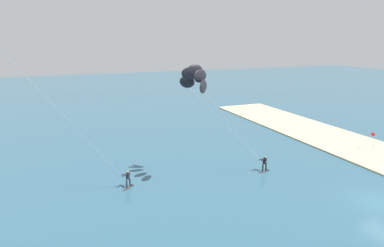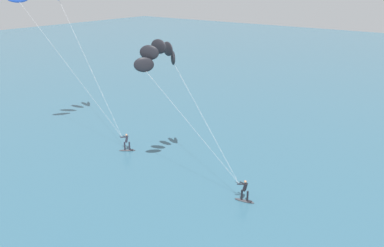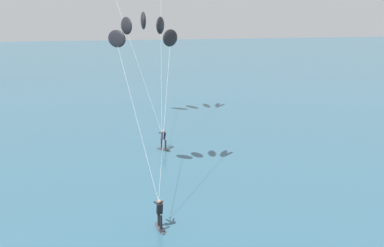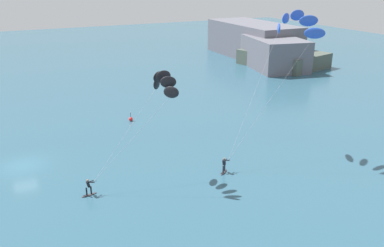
% 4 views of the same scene
% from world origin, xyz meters
% --- Properties ---
extents(ground_plane, '(240.00, 240.00, 0.00)m').
position_xyz_m(ground_plane, '(0.00, 0.00, 0.00)').
color(ground_plane, '#2D566B').
extents(kitesurfer_nearshore, '(6.45, 11.21, 15.96)m').
position_xyz_m(kitesurfer_nearshore, '(9.44, 27.58, 14.12)').
color(kitesurfer_nearshore, '#333338').
rests_on(kitesurfer_nearshore, ground).
extents(kitesurfer_mid_water, '(4.67, 9.36, 11.05)m').
position_xyz_m(kitesurfer_mid_water, '(9.20, 12.53, 9.49)').
color(kitesurfer_mid_water, '#333338').
rests_on(kitesurfer_mid_water, ground).
extents(marker_buoy, '(0.56, 0.56, 1.38)m').
position_xyz_m(marker_buoy, '(-8.41, 14.88, 0.30)').
color(marker_buoy, red).
rests_on(marker_buoy, ground).
extents(distant_headland, '(35.41, 17.92, 8.20)m').
position_xyz_m(distant_headland, '(-35.66, 56.37, 3.49)').
color(distant_headland, slate).
rests_on(distant_headland, ground).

